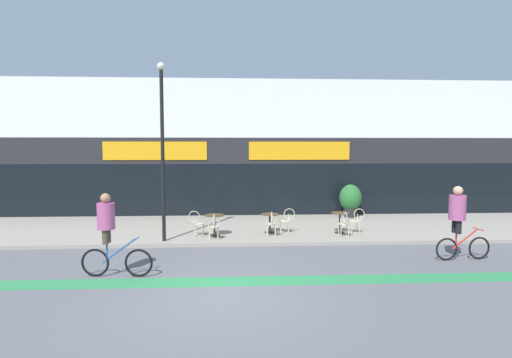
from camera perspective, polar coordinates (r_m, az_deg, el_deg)
The scene contains 17 objects.
ground_plane at distance 9.06m, azimuth -5.13°, elevation -16.62°, with size 120.00×120.00×0.00m, color #5B5B60.
sidewalk_slab at distance 16.03m, azimuth -4.15°, elevation -7.04°, with size 40.00×5.50×0.12m, color gray.
storefront_facade at distance 20.42m, azimuth -3.92°, elevation 4.28°, with size 40.00×4.06×6.41m.
bike_lane_stripe at distance 10.07m, azimuth -4.89°, elevation -14.39°, with size 36.00×0.70×0.01m, color #2D844C.
bistro_table_0 at distance 14.38m, azimuth -5.97°, elevation -5.96°, with size 0.71×0.71×0.75m.
bistro_table_1 at distance 14.82m, azimuth 2.00°, elevation -5.77°, with size 0.68×0.68×0.70m.
bistro_table_2 at distance 15.08m, azimuth 11.89°, elevation -5.55°, with size 0.66×0.66×0.75m.
cafe_chair_0_near at distance 13.77m, azimuth -6.06°, elevation -6.51°, with size 0.45×0.60×0.90m.
cafe_chair_0_side at distance 14.44m, azimuth -8.46°, elevation -6.03°, with size 0.59×0.43×0.90m.
cafe_chair_1_near at distance 14.20m, azimuth 2.21°, elevation -6.16°, with size 0.40×0.58×0.90m.
cafe_chair_1_side at distance 14.88m, azimuth 4.41°, elevation -5.68°, with size 0.58×0.42×0.90m.
cafe_chair_2_near at distance 14.49m, azimuth 12.53°, elevation -6.04°, with size 0.40×0.58×0.90m.
cafe_chair_2_side at distance 15.26m, azimuth 14.17°, elevation -5.55°, with size 0.57×0.40×0.90m.
planter_pot at distance 18.64m, azimuth 13.34°, elevation -2.86°, with size 1.00×1.00×1.48m.
lamp_post at distance 13.63m, azimuth -13.23°, elevation 5.36°, with size 0.26×0.26×5.92m.
cyclist_0 at distance 10.75m, azimuth -20.24°, elevation -6.82°, with size 1.82×0.53×2.13m.
cyclist_1 at distance 12.95m, azimuth 26.96°, elevation -4.76°, with size 1.69×0.54×2.16m.
Camera 1 is at (0.34, -8.45, 3.26)m, focal length 28.00 mm.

